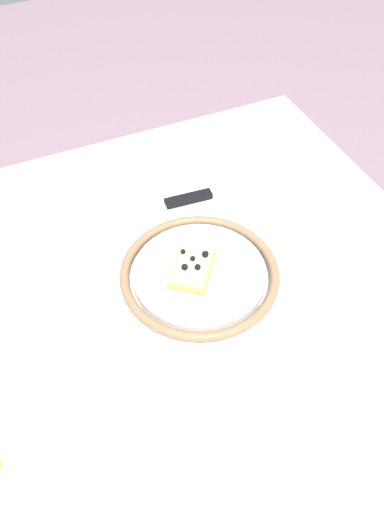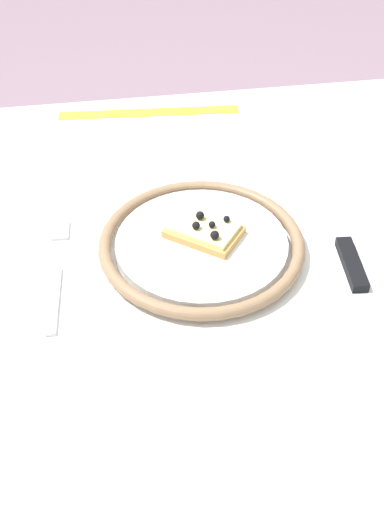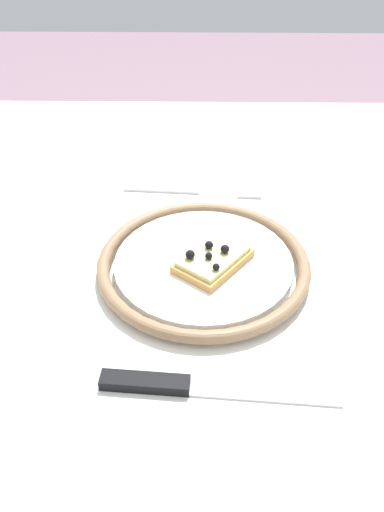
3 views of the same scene
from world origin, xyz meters
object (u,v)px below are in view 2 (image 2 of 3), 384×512
at_px(dining_table, 174,309).
at_px(plate, 202,245).
at_px(measuring_tape, 149,113).
at_px(knife, 345,247).
at_px(pizza_slice_near, 204,230).
at_px(fork, 57,272).

relative_size(dining_table, plate, 3.50).
bearing_deg(dining_table, measuring_tape, 88.70).
height_order(dining_table, knife, knife).
bearing_deg(knife, measuring_tape, 118.80).
xyz_separation_m(pizza_slice_near, fork, (-0.19, -0.02, -0.02)).
distance_m(plate, pizza_slice_near, 0.02).
xyz_separation_m(dining_table, measuring_tape, (0.01, 0.35, 0.10)).
xyz_separation_m(dining_table, knife, (0.22, -0.03, 0.10)).
bearing_deg(knife, pizza_slice_near, 168.17).
relative_size(dining_table, knife, 3.78).
distance_m(knife, measuring_tape, 0.43).
relative_size(pizza_slice_near, knife, 0.45).
height_order(fork, measuring_tape, fork).
distance_m(pizza_slice_near, knife, 0.18).
distance_m(pizza_slice_near, fork, 0.19).
bearing_deg(measuring_tape, dining_table, -87.04).
distance_m(plate, fork, 0.18).
distance_m(dining_table, knife, 0.24).
relative_size(plate, knife, 1.08).
xyz_separation_m(plate, pizza_slice_near, (0.00, 0.01, 0.01)).
xyz_separation_m(dining_table, fork, (-0.14, -0.01, 0.10)).
bearing_deg(pizza_slice_near, dining_table, -165.47).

